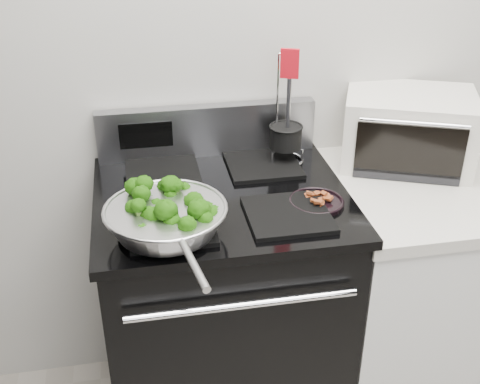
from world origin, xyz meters
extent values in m
cube|color=beige|center=(0.00, 1.75, 1.35)|extent=(4.00, 0.02, 2.70)
cube|color=black|center=(-0.30, 1.41, 0.46)|extent=(0.76, 0.66, 0.92)
cube|color=black|center=(-0.30, 1.41, 0.94)|extent=(0.79, 0.69, 0.03)
cube|color=#99999E|center=(-0.30, 1.72, 1.04)|extent=(0.76, 0.05, 0.18)
cube|color=black|center=(-0.47, 1.24, 0.96)|extent=(0.24, 0.24, 0.01)
cube|color=black|center=(-0.13, 1.24, 0.96)|extent=(0.24, 0.24, 0.01)
cube|color=black|center=(-0.47, 1.58, 0.96)|extent=(0.24, 0.24, 0.01)
cube|color=black|center=(-0.13, 1.58, 0.96)|extent=(0.24, 0.24, 0.01)
cube|color=white|center=(0.39, 1.41, 0.44)|extent=(0.60, 0.66, 0.88)
cube|color=beige|center=(0.39, 1.41, 0.90)|extent=(0.62, 0.68, 0.04)
torus|color=silver|center=(-0.49, 1.21, 1.03)|extent=(0.34, 0.34, 0.01)
cylinder|color=silver|center=(-0.44, 0.95, 1.03)|extent=(0.05, 0.21, 0.02)
cylinder|color=black|center=(-0.03, 1.30, 0.95)|extent=(0.17, 0.17, 0.01)
cylinder|color=black|center=(-0.05, 1.60, 1.04)|extent=(0.11, 0.11, 0.08)
cylinder|color=black|center=(-0.05, 1.60, 1.13)|extent=(0.02, 0.02, 0.24)
cube|color=red|center=(-0.05, 1.60, 1.30)|extent=(0.06, 0.03, 0.10)
cube|color=beige|center=(0.39, 1.59, 1.04)|extent=(0.53, 0.47, 0.25)
cube|color=black|center=(0.39, 1.42, 1.03)|extent=(0.32, 0.14, 0.17)
camera|label=1|loc=(-0.55, -0.22, 1.86)|focal=45.00mm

